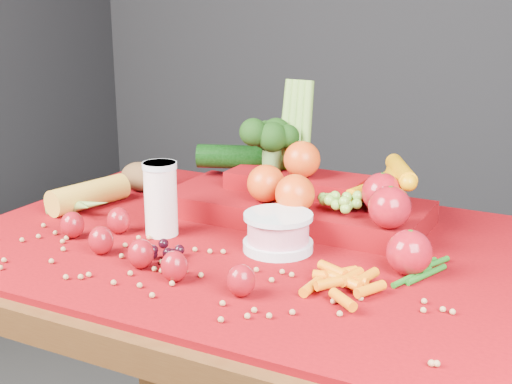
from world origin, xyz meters
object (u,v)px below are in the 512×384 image
at_px(yogurt_bowl, 278,231).
at_px(produce_mound, 307,192).
at_px(table, 251,294).
at_px(milk_glass, 161,196).

bearing_deg(yogurt_bowl, produce_mound, 97.12).
distance_m(table, produce_mound, 0.23).
bearing_deg(milk_glass, yogurt_bowl, 6.54).
bearing_deg(yogurt_bowl, table, 162.63).
bearing_deg(yogurt_bowl, milk_glass, -173.46).
bearing_deg(produce_mound, yogurt_bowl, -82.88).
xyz_separation_m(table, milk_glass, (-0.17, -0.05, 0.18)).
bearing_deg(table, milk_glass, -164.18).
distance_m(milk_glass, produce_mound, 0.29).
bearing_deg(milk_glass, table, 15.82).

